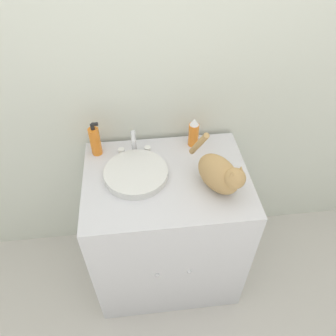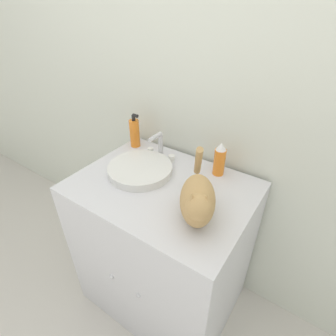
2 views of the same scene
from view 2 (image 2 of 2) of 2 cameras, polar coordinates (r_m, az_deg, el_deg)
ground_plane at (r=1.73m, az=-7.68°, el=-32.24°), size 8.00×8.00×0.00m
wall_back at (r=1.28m, az=7.99°, el=18.84°), size 6.00×0.05×2.50m
vanity_cabinet at (r=1.48m, az=-1.07°, el=-16.91°), size 0.81×0.62×0.85m
sink_basin at (r=1.26m, az=-6.08°, el=-0.27°), size 0.31×0.31×0.04m
faucet at (r=1.34m, az=-1.87°, el=4.51°), size 0.17×0.11×0.15m
cat at (r=0.97m, az=6.48°, el=-6.88°), size 0.23×0.33×0.25m
soap_bottle at (r=1.47m, az=-7.27°, el=7.64°), size 0.06×0.05×0.19m
spray_bottle at (r=1.24m, az=11.18°, el=1.88°), size 0.05×0.05×0.17m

